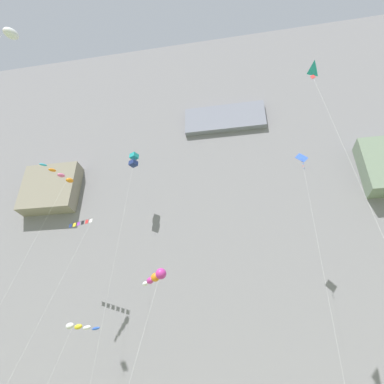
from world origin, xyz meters
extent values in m
cube|color=gray|center=(0.00, 58.45, 33.56)|extent=(180.00, 27.53, 67.12)
cube|color=gray|center=(-31.99, 44.19, 30.44)|extent=(10.09, 4.79, 9.01)
cube|color=gray|center=(0.00, 45.12, 43.21)|extent=(14.92, 3.01, 5.87)
cube|color=teal|center=(-14.32, 37.13, 31.27)|extent=(1.42, 1.42, 0.74)
cube|color=navy|center=(-14.32, 37.13, 29.91)|extent=(1.42, 1.42, 0.74)
cylinder|color=black|center=(-13.84, 37.13, 30.59)|extent=(0.04, 0.04, 1.99)
cylinder|color=black|center=(-14.79, 37.13, 30.59)|extent=(0.04, 0.04, 1.99)
cylinder|color=silver|center=(-15.02, 36.10, 14.83)|extent=(1.43, 2.08, 29.42)
ellipsoid|color=white|center=(-17.68, 13.03, 28.37)|extent=(1.62, 1.66, 0.95)
ellipsoid|color=orange|center=(-19.80, 29.90, 23.09)|extent=(1.14, 1.25, 0.80)
ellipsoid|color=pink|center=(-20.49, 28.92, 23.32)|extent=(1.03, 1.17, 0.69)
ellipsoid|color=orange|center=(-21.19, 27.94, 23.55)|extent=(0.93, 1.08, 0.58)
ellipsoid|color=#38B2D1|center=(-21.89, 26.97, 23.78)|extent=(0.82, 1.00, 0.46)
cylinder|color=silver|center=(-21.27, 27.04, 11.56)|extent=(2.54, 5.16, 22.89)
cylinder|color=black|center=(-20.26, 35.19, 19.70)|extent=(4.31, 1.46, 0.03)
cube|color=white|center=(-18.47, 34.60, 19.40)|extent=(0.49, 0.22, 0.55)
cube|color=red|center=(-19.19, 34.83, 19.40)|extent=(0.49, 0.20, 0.55)
cube|color=black|center=(-19.90, 35.07, 19.40)|extent=(0.49, 0.21, 0.55)
cube|color=purple|center=(-20.62, 35.31, 19.40)|extent=(0.49, 0.23, 0.55)
cube|color=yellow|center=(-21.34, 35.55, 19.40)|extent=(0.49, 0.21, 0.55)
cube|color=navy|center=(-22.05, 35.79, 19.40)|extent=(0.48, 0.19, 0.55)
cylinder|color=silver|center=(-19.82, 31.89, 9.91)|extent=(3.43, 5.20, 19.59)
ellipsoid|color=white|center=(-19.75, 36.10, 6.37)|extent=(1.38, 1.06, 0.85)
ellipsoid|color=yellow|center=(-18.44, 35.68, 6.21)|extent=(1.33, 0.93, 0.72)
ellipsoid|color=white|center=(-17.12, 35.25, 6.05)|extent=(1.27, 0.80, 0.59)
ellipsoid|color=blue|center=(-15.80, 34.82, 5.89)|extent=(1.21, 0.67, 0.46)
cylinder|color=silver|center=(-19.78, 35.06, 3.13)|extent=(0.85, 1.84, 6.03)
ellipsoid|color=#CC3399|center=(-6.23, 26.51, 9.57)|extent=(1.46, 1.47, 1.07)
ellipsoid|color=orange|center=(-7.01, 27.45, 9.51)|extent=(1.31, 1.34, 0.88)
ellipsoid|color=#CC3399|center=(-7.79, 28.39, 9.45)|extent=(1.16, 1.21, 0.70)
ellipsoid|color=white|center=(-8.57, 29.33, 9.39)|extent=(1.01, 1.08, 0.51)
cylinder|color=silver|center=(-7.01, 25.08, 4.71)|extent=(1.11, 3.45, 9.18)
cube|color=blue|center=(9.53, 32.02, 24.72)|extent=(1.58, 0.22, 1.57)
cylinder|color=black|center=(9.53, 32.02, 24.72)|extent=(0.05, 0.24, 1.29)
cube|color=blue|center=(9.53, 32.02, 24.13)|extent=(0.19, 0.03, 0.09)
cube|color=blue|center=(9.58, 32.02, 23.81)|extent=(0.19, 0.03, 0.09)
cube|color=red|center=(9.53, 32.02, 23.48)|extent=(0.18, 0.07, 0.09)
cube|color=navy|center=(9.58, 32.02, 23.16)|extent=(0.19, 0.04, 0.09)
cylinder|color=silver|center=(9.04, 30.23, 12.32)|extent=(1.00, 3.60, 24.40)
pyramid|color=teal|center=(8.71, 20.07, 25.59)|extent=(1.37, 1.73, 0.37)
cube|color=red|center=(9.17, 19.94, 25.52)|extent=(0.46, 0.18, 0.50)
cylinder|color=silver|center=(10.10, 18.73, 12.82)|extent=(1.86, 2.43, 25.40)
camera|label=1|loc=(1.57, -2.68, 1.62)|focal=30.32mm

